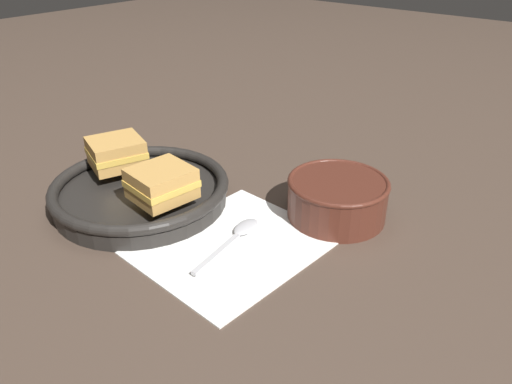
% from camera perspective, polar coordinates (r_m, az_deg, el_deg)
% --- Properties ---
extents(ground_plane, '(4.00, 4.00, 0.00)m').
position_cam_1_polar(ground_plane, '(0.75, 0.16, -3.67)').
color(ground_plane, '#47382D').
extents(napkin, '(0.26, 0.23, 0.00)m').
position_cam_1_polar(napkin, '(0.70, -2.66, -6.06)').
color(napkin, white).
rests_on(napkin, ground_plane).
extents(soup_bowl, '(0.15, 0.15, 0.06)m').
position_cam_1_polar(soup_bowl, '(0.76, 9.28, -0.45)').
color(soup_bowl, '#4C2319').
rests_on(soup_bowl, ground_plane).
extents(spoon, '(0.15, 0.04, 0.01)m').
position_cam_1_polar(spoon, '(0.72, -1.94, -4.83)').
color(spoon, '#B7B7BC').
rests_on(spoon, napkin).
extents(skillet, '(0.28, 0.28, 0.04)m').
position_cam_1_polar(skillet, '(0.82, -13.04, 0.05)').
color(skillet, black).
rests_on(skillet, ground_plane).
extents(sandwich_near_left, '(0.11, 0.10, 0.05)m').
position_cam_1_polar(sandwich_near_left, '(0.86, -15.67, 4.36)').
color(sandwich_near_left, '#C18E47').
rests_on(sandwich_near_left, skillet).
extents(sandwich_near_right, '(0.10, 0.09, 0.05)m').
position_cam_1_polar(sandwich_near_right, '(0.74, -10.74, 0.98)').
color(sandwich_near_right, '#C18E47').
rests_on(sandwich_near_right, skillet).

